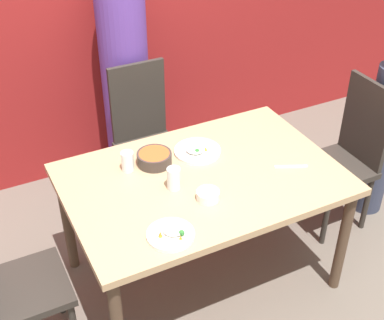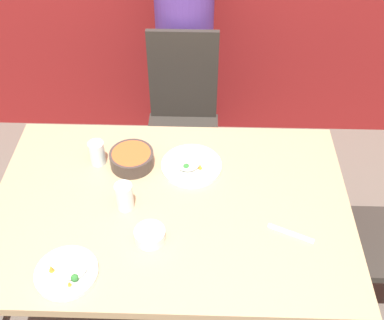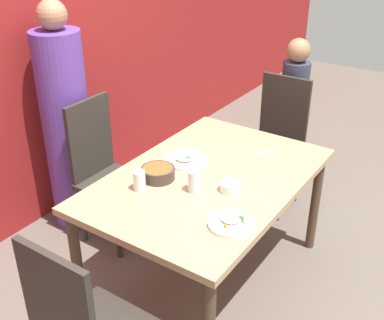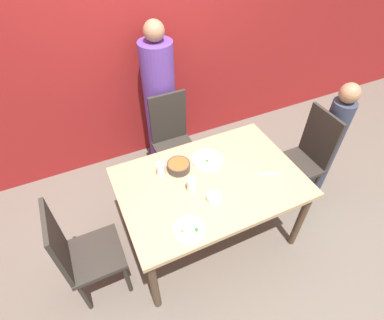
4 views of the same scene
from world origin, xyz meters
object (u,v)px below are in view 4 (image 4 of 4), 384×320
Objects in this scene: plate_rice_adult at (190,229)px; chair_adult_spot at (173,139)px; person_child at (329,143)px; glass_water_tall at (191,185)px; chair_child_spot at (305,156)px; bowl_curry at (179,166)px; person_adult at (160,105)px.

chair_adult_spot is at bearing 73.46° from plate_rice_adult.
person_child is 10.38× the size of glass_water_tall.
chair_adult_spot is 1.00× the size of chair_child_spot.
bowl_curry is at bearing -97.23° from chair_child_spot.
chair_child_spot is at bearing 3.88° from glass_water_tall.
person_child is at bearing -39.52° from person_adult.
chair_child_spot reaches higher than plate_rice_adult.
person_child is at bearing -5.97° from bowl_curry.
chair_adult_spot is at bearing -90.00° from person_adult.
plate_rice_adult is (-0.16, -0.56, -0.02)m from bowl_curry.
person_child reaches higher than plate_rice_adult.
chair_child_spot is at bearing -180.00° from person_child.
person_child is (1.33, -0.77, 0.07)m from chair_adult_spot.
person_child is (1.33, -1.10, -0.14)m from person_adult.
bowl_curry is (-0.19, -0.61, 0.25)m from chair_adult_spot.
person_adult is at bearing 78.53° from bowl_curry.
chair_child_spot is at bearing 15.98° from plate_rice_adult.
bowl_curry is at bearing 174.03° from person_child.
plate_rice_adult is at bearing -105.76° from bowl_curry.
bowl_curry is (-0.19, -0.94, 0.03)m from person_adult.
glass_water_tall is at bearing -102.35° from chair_adult_spot.
glass_water_tall reaches higher than bowl_curry.
chair_adult_spot is 4.49× the size of plate_rice_adult.
person_adult is (-0.00, 0.32, 0.22)m from chair_adult_spot.
person_child is (0.27, 0.00, 0.07)m from chair_child_spot.
chair_adult_spot is 0.62× the size of person_adult.
chair_adult_spot is at bearing 149.85° from person_child.
person_adult is 8.45× the size of bowl_curry.
chair_adult_spot is 1.25m from plate_rice_adult.
glass_water_tall is at bearing -89.39° from bowl_curry.
person_adult reaches higher than plate_rice_adult.
bowl_curry is (-1.52, 0.16, 0.18)m from person_child.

